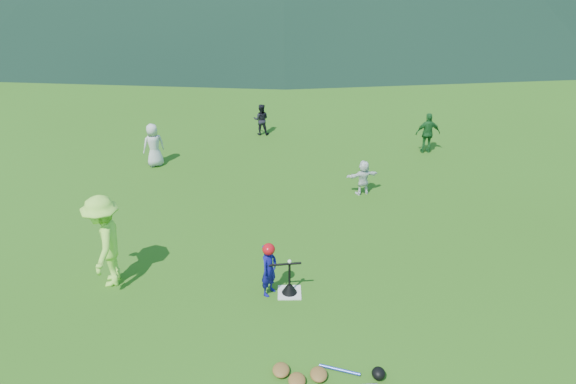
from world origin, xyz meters
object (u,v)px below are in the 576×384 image
object	(u,v)px
home_plate	(289,293)
adult_coach	(105,241)
fielder_c	(428,133)
equipment_pile	(319,375)
batting_tee	(289,288)
batter_child	(269,270)
fielder_d	(363,177)
fielder_a	(154,145)
fielder_b	(261,119)

from	to	relation	value
home_plate	adult_coach	xyz separation A→B (m)	(-3.54, 0.40, 0.94)
fielder_c	equipment_pile	distance (m)	9.70
batting_tee	equipment_pile	size ratio (longest dim) A/B	0.38
batter_child	fielder_d	xyz separation A→B (m)	(2.33, 4.10, -0.08)
fielder_a	equipment_pile	size ratio (longest dim) A/B	0.69
batting_tee	adult_coach	bearing A→B (deg)	173.52
batter_child	fielder_c	xyz separation A→B (m)	(4.58, 6.74, 0.07)
home_plate	batter_child	bearing A→B (deg)	179.01
fielder_a	fielder_b	xyz separation A→B (m)	(2.95, 2.35, -0.12)
fielder_c	equipment_pile	xyz separation A→B (m)	(-3.76, -8.92, -0.55)
home_plate	equipment_pile	distance (m)	2.22
fielder_a	fielder_c	bearing A→B (deg)	156.61
fielder_d	batting_tee	bearing A→B (deg)	48.50
equipment_pile	batting_tee	bearing A→B (deg)	101.37
adult_coach	fielder_c	world-z (taller)	adult_coach
adult_coach	batting_tee	distance (m)	3.65
batter_child	fielder_d	bearing A→B (deg)	4.26
home_plate	adult_coach	size ratio (longest dim) A/B	0.24
adult_coach	fielder_b	bearing A→B (deg)	156.13
batting_tee	fielder_b	bearing A→B (deg)	95.50
adult_coach	fielder_b	size ratio (longest dim) A/B	1.88
fielder_d	fielder_a	bearing A→B (deg)	-33.79
adult_coach	fielder_d	size ratio (longest dim) A/B	2.06
fielder_b	equipment_pile	xyz separation A→B (m)	(1.23, -10.43, -0.44)
home_plate	fielder_c	distance (m)	7.97
fielder_a	batting_tee	bearing A→B (deg)	92.95
batter_child	adult_coach	xyz separation A→B (m)	(-3.15, 0.40, 0.41)
fielder_b	batting_tee	size ratio (longest dim) A/B	1.49
fielder_b	equipment_pile	size ratio (longest dim) A/B	0.56
fielder_c	batting_tee	world-z (taller)	fielder_c
batter_child	equipment_pile	size ratio (longest dim) A/B	0.61
batter_child	equipment_pile	world-z (taller)	batter_child
adult_coach	home_plate	bearing A→B (deg)	78.90
adult_coach	equipment_pile	world-z (taller)	adult_coach
adult_coach	fielder_c	size ratio (longest dim) A/B	1.55
batter_child	equipment_pile	distance (m)	2.38
fielder_c	fielder_d	xyz separation A→B (m)	(-2.25, -2.64, -0.15)
batting_tee	batter_child	bearing A→B (deg)	179.01
fielder_d	batting_tee	world-z (taller)	fielder_d
adult_coach	fielder_c	bearing A→B (deg)	124.76
fielder_a	fielder_c	world-z (taller)	fielder_a
home_plate	fielder_a	bearing A→B (deg)	122.38
fielder_d	fielder_b	bearing A→B (deg)	-72.83
fielder_a	fielder_b	size ratio (longest dim) A/B	1.23
batter_child	fielder_b	world-z (taller)	batter_child
batting_tee	fielder_d	bearing A→B (deg)	64.74
home_plate	fielder_a	xyz separation A→B (m)	(-3.75, 5.91, 0.61)
home_plate	equipment_pile	xyz separation A→B (m)	(0.44, -2.18, 0.06)
adult_coach	batting_tee	bearing A→B (deg)	78.90
fielder_c	adult_coach	bearing A→B (deg)	37.37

